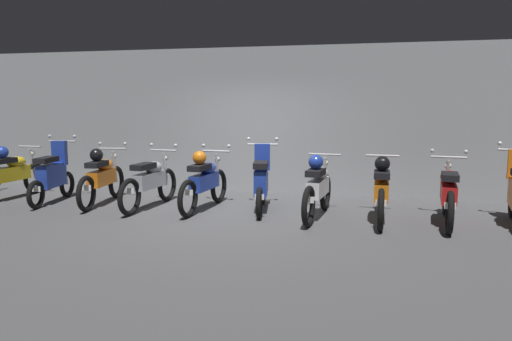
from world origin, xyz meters
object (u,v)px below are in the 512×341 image
(motorbike_slot_3, at_px, (150,181))
(motorbike_slot_8, at_px, (448,193))
(motorbike_slot_2, at_px, (102,177))
(motorbike_slot_0, at_px, (11,173))
(motorbike_slot_6, at_px, (318,187))
(motorbike_slot_1, at_px, (53,175))
(motorbike_slot_5, at_px, (261,182))
(motorbike_slot_4, at_px, (205,181))
(motorbike_slot_7, at_px, (381,189))

(motorbike_slot_3, height_order, motorbike_slot_8, same)
(motorbike_slot_2, height_order, motorbike_slot_8, same)
(motorbike_slot_8, bearing_deg, motorbike_slot_2, 178.79)
(motorbike_slot_0, relative_size, motorbike_slot_6, 1.00)
(motorbike_slot_1, bearing_deg, motorbike_slot_8, -0.60)
(motorbike_slot_0, height_order, motorbike_slot_2, motorbike_slot_2)
(motorbike_slot_0, distance_m, motorbike_slot_5, 5.12)
(motorbike_slot_2, xyz_separation_m, motorbike_slot_8, (6.16, -0.13, -0.04))
(motorbike_slot_0, xyz_separation_m, motorbike_slot_8, (8.21, -0.17, -0.03))
(motorbike_slot_1, distance_m, motorbike_slot_5, 4.11)
(motorbike_slot_5, xyz_separation_m, motorbike_slot_6, (1.03, -0.30, -0.00))
(motorbike_slot_2, height_order, motorbike_slot_4, same)
(motorbike_slot_0, distance_m, motorbike_slot_6, 6.16)
(motorbike_slot_1, bearing_deg, motorbike_slot_7, -0.95)
(motorbike_slot_4, height_order, motorbike_slot_6, motorbike_slot_4)
(motorbike_slot_2, xyz_separation_m, motorbike_slot_7, (5.13, -0.16, -0.00))
(motorbike_slot_5, distance_m, motorbike_slot_6, 1.08)
(motorbike_slot_1, height_order, motorbike_slot_2, motorbike_slot_1)
(motorbike_slot_8, bearing_deg, motorbike_slot_6, -178.88)
(motorbike_slot_1, height_order, motorbike_slot_6, motorbike_slot_1)
(motorbike_slot_0, bearing_deg, motorbike_slot_3, -2.42)
(motorbike_slot_7, bearing_deg, motorbike_slot_6, -179.29)
(motorbike_slot_7, xyz_separation_m, motorbike_slot_8, (1.03, 0.03, -0.03))
(motorbike_slot_3, xyz_separation_m, motorbike_slot_6, (3.08, -0.08, 0.03))
(motorbike_slot_4, distance_m, motorbike_slot_6, 2.06)
(motorbike_slot_0, xyz_separation_m, motorbike_slot_6, (6.16, -0.21, 0.00))
(motorbike_slot_3, distance_m, motorbike_slot_4, 1.03)
(motorbike_slot_7, bearing_deg, motorbike_slot_8, 1.53)
(motorbike_slot_4, xyz_separation_m, motorbike_slot_5, (1.02, 0.14, -0.00))
(motorbike_slot_0, xyz_separation_m, motorbike_slot_2, (2.05, -0.04, 0.00))
(motorbike_slot_0, xyz_separation_m, motorbike_slot_1, (1.02, -0.10, 0.00))
(motorbike_slot_3, height_order, motorbike_slot_5, motorbike_slot_5)
(motorbike_slot_2, height_order, motorbike_slot_6, motorbike_slot_2)
(motorbike_slot_1, relative_size, motorbike_slot_7, 0.86)
(motorbike_slot_6, relative_size, motorbike_slot_7, 1.00)
(motorbike_slot_3, bearing_deg, motorbike_slot_6, -1.55)
(motorbike_slot_3, bearing_deg, motorbike_slot_4, 4.24)
(motorbike_slot_0, distance_m, motorbike_slot_8, 8.21)
(motorbike_slot_1, bearing_deg, motorbike_slot_3, -0.89)
(motorbike_slot_3, bearing_deg, motorbike_slot_7, -0.98)
(motorbike_slot_5, height_order, motorbike_slot_8, motorbike_slot_5)
(motorbike_slot_7, bearing_deg, motorbike_slot_5, 172.10)
(motorbike_slot_2, bearing_deg, motorbike_slot_0, 178.81)
(motorbike_slot_6, distance_m, motorbike_slot_8, 2.05)
(motorbike_slot_0, bearing_deg, motorbike_slot_4, -0.76)
(motorbike_slot_1, relative_size, motorbike_slot_8, 0.86)
(motorbike_slot_0, relative_size, motorbike_slot_7, 1.00)
(motorbike_slot_0, relative_size, motorbike_slot_5, 1.17)
(motorbike_slot_5, bearing_deg, motorbike_slot_6, -16.09)
(motorbike_slot_3, distance_m, motorbike_slot_8, 5.13)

